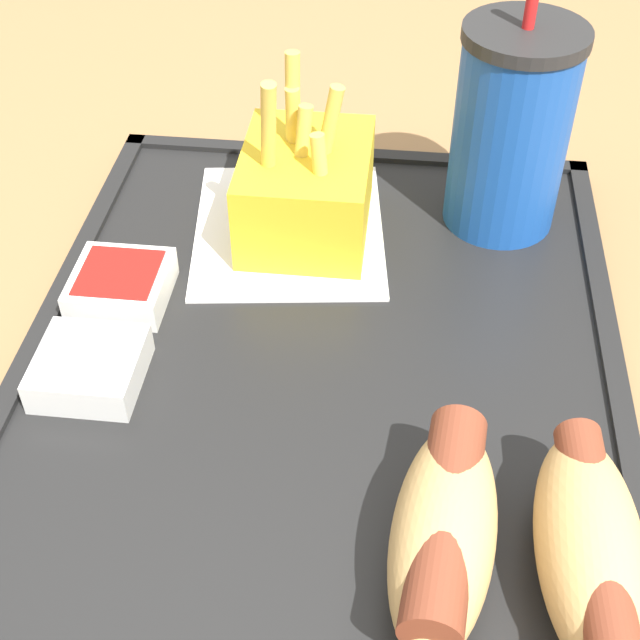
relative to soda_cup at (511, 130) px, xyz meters
name	(u,v)px	position (x,y,z in m)	size (l,w,h in m)	color
dining_table	(314,635)	(0.11, -0.11, -0.45)	(1.06, 1.10, 0.75)	olive
food_tray	(320,365)	(0.15, -0.10, -0.07)	(0.43, 0.33, 0.01)	black
paper_napkin	(289,229)	(0.03, -0.14, -0.07)	(0.16, 0.14, 0.00)	white
soda_cup	(511,130)	(0.00, 0.00, 0.00)	(0.07, 0.07, 0.17)	#194CA5
hot_dog_far	(590,546)	(0.27, 0.03, -0.04)	(0.12, 0.05, 0.05)	tan
hot_dog_near	(444,531)	(0.27, -0.03, -0.04)	(0.12, 0.06, 0.05)	tan
fries_carton	(306,189)	(0.03, -0.12, -0.03)	(0.10, 0.08, 0.12)	gold
sauce_cup_mayo	(89,367)	(0.18, -0.22, -0.06)	(0.06, 0.06, 0.02)	silver
sauce_cup_ketchup	(122,282)	(0.11, -0.22, -0.06)	(0.06, 0.06, 0.02)	silver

